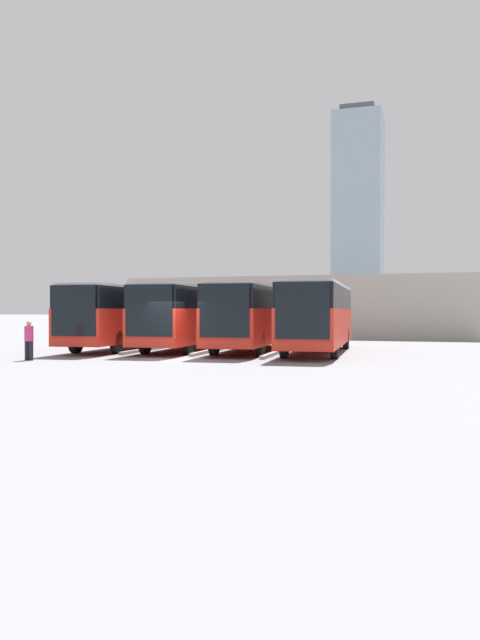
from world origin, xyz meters
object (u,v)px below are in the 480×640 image
(bus_0, at_px, (318,315))
(bus_2, at_px, (190,315))
(bus_3, at_px, (127,315))
(bus_1, at_px, (254,315))
(pedestrian, at_px, (29,339))

(bus_0, bearing_deg, bus_2, -8.76)
(bus_0, bearing_deg, bus_3, -4.65)
(bus_1, height_order, bus_2, same)
(bus_3, bearing_deg, bus_1, -179.75)
(bus_1, distance_m, bus_2, 3.53)
(pedestrian, bearing_deg, bus_3, 89.72)
(bus_0, distance_m, bus_1, 3.58)
(bus_2, relative_size, pedestrian, 7.24)
(bus_3, xyz_separation_m, pedestrian, (0.18, 8.26, -0.98))
(bus_2, height_order, bus_3, same)
(bus_2, height_order, pedestrian, bus_2)
(bus_1, bearing_deg, bus_3, 0.25)
(bus_3, distance_m, pedestrian, 8.32)
(bus_1, relative_size, bus_3, 1.00)
(bus_0, height_order, bus_3, same)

